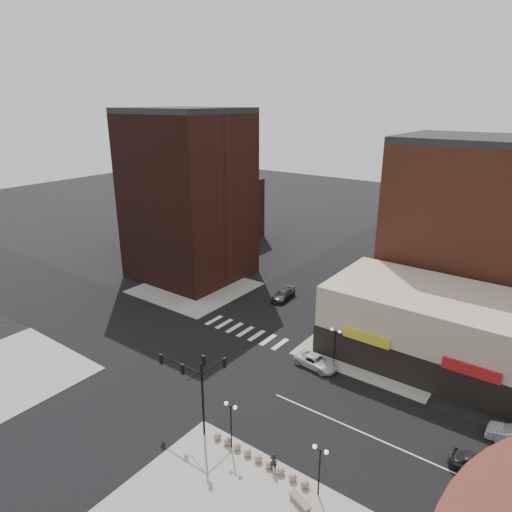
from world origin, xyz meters
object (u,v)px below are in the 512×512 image
Objects in this scene: street_lamp_ne at (335,338)px; dark_sedan_north at (283,295)px; white_suv at (316,362)px; street_lamp_se_b at (320,459)px; stone_bench at (300,502)px; dark_sedan_east at (482,468)px; traffic_signal at (197,379)px; pedestrian at (273,461)px; street_lamp_se_a at (231,414)px.

street_lamp_ne reaches higher than dark_sedan_north.
dark_sedan_north reaches higher than white_suv.
stone_bench is at bearing -111.82° from street_lamp_se_b.
street_lamp_ne is at bearing 66.83° from dark_sedan_east.
dark_sedan_east is (16.00, -7.11, -2.50)m from street_lamp_ne.
street_lamp_ne is at bearing 73.25° from traffic_signal.
dark_sedan_north is at bearing 59.36° from dark_sedan_east.
dark_sedan_east is 14.14m from stone_bench.
dark_sedan_east is 34.70m from dark_sedan_north.
stone_bench is (20.01, -28.48, -0.33)m from dark_sedan_north.
stone_bench is at bearing -69.90° from street_lamp_ne.
street_lamp_ne is at bearing -43.18° from dark_sedan_north.
dark_sedan_east reaches higher than dark_sedan_north.
dark_sedan_east is at bearing 44.65° from street_lamp_se_b.
street_lamp_ne is 17.68m from dark_sedan_east.
stone_bench is (-9.60, -10.38, -0.44)m from dark_sedan_east.
dark_sedan_east is (9.00, 8.89, -2.50)m from street_lamp_se_b.
street_lamp_se_a is at bearing -20.39° from pedestrian.
street_lamp_se_a is 2.62× the size of pedestrian.
white_suv is (-8.32, 14.50, -2.64)m from street_lamp_se_b.
street_lamp_se_b is at bearing 0.00° from street_lamp_se_a.
dark_sedan_north is 31.75m from pedestrian.
pedestrian is 3.64m from stone_bench.
traffic_signal is 28.56m from dark_sedan_north.
dark_sedan_east is at bearing 66.54° from stone_bench.
white_suv is 2.97× the size of pedestrian.
traffic_signal is 16.62m from street_lamp_ne.
dark_sedan_north reaches higher than stone_bench.
dark_sedan_east is at bearing -23.97° from street_lamp_ne.
dark_sedan_north is at bearing 141.08° from street_lamp_ne.
street_lamp_se_b is 0.89× the size of dark_sedan_east.
white_suv is 18.21m from dark_sedan_east.
traffic_signal is 4.12m from street_lamp_se_a.
pedestrian is (16.73, -26.99, 0.23)m from dark_sedan_north.
pedestrian is at bearing -78.95° from street_lamp_ne.
stone_bench is at bearing 138.05° from dark_sedan_east.
street_lamp_se_b is 3.35m from stone_bench.
traffic_signal is 12.19m from stone_bench.
dark_sedan_east is at bearing -35.70° from dark_sedan_north.
white_suv is at bearing 76.50° from traffic_signal.
street_lamp_ne is 0.88× the size of white_suv.
street_lamp_se_b is at bearing 135.44° from dark_sedan_east.
street_lamp_se_b is 17.46m from street_lamp_ne.
dark_sedan_east is 2.38× the size of stone_bench.
street_lamp_se_b is 34.05m from dark_sedan_north.
white_suv is at bearing 119.85° from street_lamp_se_b.
stone_bench is (7.72, -15.99, -0.30)m from white_suv.
stone_bench is (11.17, -1.66, -4.61)m from traffic_signal.
street_lamp_ne is 3.31m from white_suv.
dark_sedan_north is at bearing 127.37° from street_lamp_se_b.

